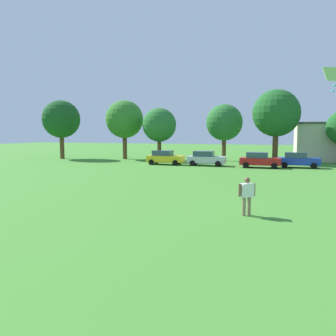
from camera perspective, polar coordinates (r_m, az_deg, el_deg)
The scene contains 12 objects.
ground_plane at distance 32.12m, azimuth 3.70°, elevation -0.87°, with size 160.00×160.00×0.00m, color #42842D.
adult_bystander at distance 16.09m, azimuth 13.03°, elevation -4.07°, with size 0.74×0.59×1.78m.
kite at distance 16.11m, azimuth 26.27°, elevation 13.64°, with size 1.07×0.75×1.05m.
parked_car_yellow_0 at distance 40.62m, azimuth -0.54°, elevation 1.79°, with size 4.30×2.02×1.68m.
parked_car_silver_1 at distance 39.53m, azimuth 6.36°, elevation 1.63°, with size 4.30×2.02×1.68m.
parked_car_red_2 at distance 38.30m, azimuth 15.05°, elevation 1.33°, with size 4.30×2.02×1.68m.
parked_car_blue_3 at distance 39.59m, azimuth 20.89°, elevation 1.28°, with size 4.30×2.02×1.68m.
tree_far_left at distance 52.14m, azimuth -17.43°, elevation 7.76°, with size 5.42×5.42×8.44m.
tree_left at distance 49.62m, azimuth -7.28°, elevation 8.05°, with size 5.38×5.38×8.38m.
tree_center_left at distance 46.39m, azimuth -1.47°, elevation 7.19°, with size 4.57×4.57×7.12m.
tree_center_right at distance 46.60m, azimuth 9.39°, elevation 7.49°, with size 4.87×4.87×7.58m.
tree_right at distance 45.22m, azimuth 17.65°, elevation 8.69°, with size 5.88×5.88×9.16m.
Camera 1 is at (7.59, -0.98, 3.82)m, focal length 36.46 mm.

